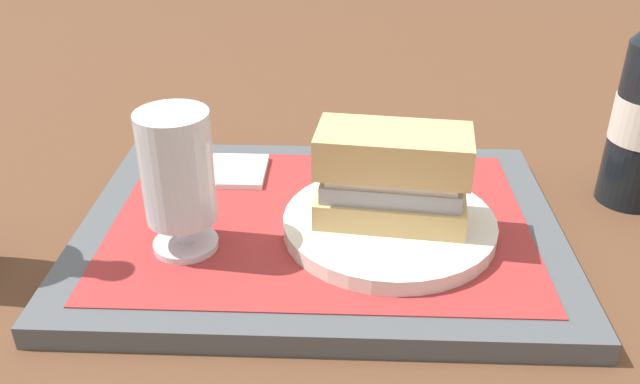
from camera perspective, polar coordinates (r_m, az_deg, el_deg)
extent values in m
plane|color=brown|center=(0.63, 0.00, -3.99)|extent=(3.00, 3.00, 0.00)
cube|color=#4C5156|center=(0.62, 0.00, -3.22)|extent=(0.44, 0.32, 0.02)
cube|color=#9E2D2D|center=(0.62, 0.00, -2.39)|extent=(0.38, 0.27, 0.00)
cylinder|color=silver|center=(0.60, 5.96, -2.80)|extent=(0.19, 0.19, 0.01)
cube|color=tan|center=(0.59, 6.06, -1.23)|extent=(0.14, 0.08, 0.02)
cube|color=#9EA3A8|center=(0.58, 6.16, 0.48)|extent=(0.13, 0.07, 0.02)
cube|color=silver|center=(0.57, 6.23, 1.54)|extent=(0.12, 0.06, 0.01)
sphere|color=#47932D|center=(0.57, 1.19, 2.80)|extent=(0.04, 0.04, 0.04)
cube|color=tan|center=(0.56, 6.34, 3.52)|extent=(0.14, 0.08, 0.04)
cylinder|color=silver|center=(0.59, -11.45, -4.37)|extent=(0.06, 0.06, 0.01)
cylinder|color=silver|center=(0.58, -11.60, -3.14)|extent=(0.01, 0.01, 0.02)
cylinder|color=silver|center=(0.55, -12.21, 2.11)|extent=(0.06, 0.06, 0.09)
cylinder|color=gold|center=(0.56, -11.99, 0.23)|extent=(0.06, 0.06, 0.05)
cylinder|color=white|center=(0.54, -12.33, 3.15)|extent=(0.05, 0.05, 0.01)
cube|color=white|center=(0.70, -8.36, 1.83)|extent=(0.09, 0.07, 0.01)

